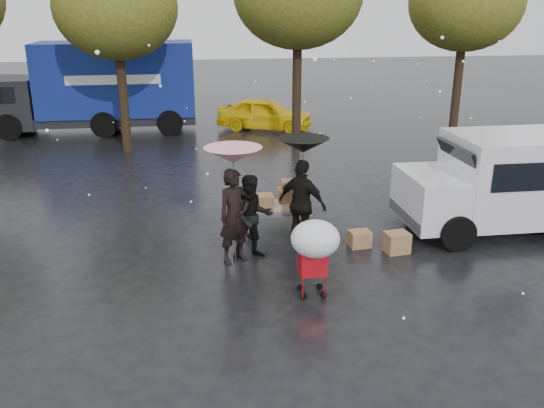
{
  "coord_description": "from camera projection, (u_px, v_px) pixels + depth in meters",
  "views": [
    {
      "loc": [
        -1.32,
        -10.17,
        4.9
      ],
      "look_at": [
        0.3,
        1.0,
        0.96
      ],
      "focal_mm": 38.0,
      "sensor_mm": 36.0,
      "label": 1
    }
  ],
  "objects": [
    {
      "name": "blue_truck",
      "position": [
        96.0,
        88.0,
        22.73
      ],
      "size": [
        8.3,
        2.6,
        3.5
      ],
      "color": "navy",
      "rests_on": "ground"
    },
    {
      "name": "box_ground_far",
      "position": [
        360.0,
        239.0,
        12.22
      ],
      "size": [
        0.47,
        0.38,
        0.34
      ],
      "primitive_type": "cube",
      "rotation": [
        0.0,
        0.0,
        0.09
      ],
      "color": "#936040",
      "rests_on": "ground"
    },
    {
      "name": "tree_row",
      "position": [
        210.0,
        0.0,
        18.92
      ],
      "size": [
        21.6,
        4.4,
        7.12
      ],
      "color": "black",
      "rests_on": "ground"
    },
    {
      "name": "ground",
      "position": [
        264.0,
        267.0,
        11.3
      ],
      "size": [
        90.0,
        90.0,
        0.0
      ],
      "primitive_type": "plane",
      "color": "black",
      "rests_on": "ground"
    },
    {
      "name": "person_black",
      "position": [
        302.0,
        204.0,
        11.98
      ],
      "size": [
        1.14,
        1.09,
        1.9
      ],
      "primitive_type": "imported",
      "rotation": [
        0.0,
        0.0,
        2.41
      ],
      "color": "black",
      "rests_on": "ground"
    },
    {
      "name": "person_pink",
      "position": [
        235.0,
        216.0,
        11.28
      ],
      "size": [
        0.83,
        0.73,
        1.91
      ],
      "primitive_type": "imported",
      "rotation": [
        0.0,
        0.0,
        0.48
      ],
      "color": "black",
      "rests_on": "ground"
    },
    {
      "name": "umbrella_pink",
      "position": [
        233.0,
        155.0,
        10.87
      ],
      "size": [
        1.11,
        1.11,
        2.34
      ],
      "color": "#4C4C4C",
      "rests_on": "ground"
    },
    {
      "name": "person_middle",
      "position": [
        252.0,
        217.0,
        11.49
      ],
      "size": [
        0.91,
        0.75,
        1.73
      ],
      "primitive_type": "imported",
      "rotation": [
        0.0,
        0.0,
        0.11
      ],
      "color": "black",
      "rests_on": "ground"
    },
    {
      "name": "yellow_taxi",
      "position": [
        265.0,
        114.0,
        23.45
      ],
      "size": [
        4.15,
        2.9,
        1.31
      ],
      "primitive_type": "imported",
      "rotation": [
        0.0,
        0.0,
        1.18
      ],
      "color": "yellow",
      "rests_on": "ground"
    },
    {
      "name": "shopping_cart",
      "position": [
        315.0,
        243.0,
        9.75
      ],
      "size": [
        0.84,
        0.84,
        1.46
      ],
      "color": "#B70A15",
      "rests_on": "ground"
    },
    {
      "name": "white_van",
      "position": [
        518.0,
        180.0,
        12.87
      ],
      "size": [
        4.91,
        2.18,
        2.2
      ],
      "color": "white",
      "rests_on": "ground"
    },
    {
      "name": "umbrella_black",
      "position": [
        303.0,
        145.0,
        11.56
      ],
      "size": [
        1.06,
        1.06,
        2.36
      ],
      "color": "#4C4C4C",
      "rests_on": "ground"
    },
    {
      "name": "vendor_cart",
      "position": [
        279.0,
        202.0,
        12.78
      ],
      "size": [
        1.52,
        0.8,
        1.27
      ],
      "color": "slate",
      "rests_on": "ground"
    },
    {
      "name": "box_ground_near",
      "position": [
        397.0,
        242.0,
        11.93
      ],
      "size": [
        0.53,
        0.45,
        0.43
      ],
      "primitive_type": "cube",
      "rotation": [
        0.0,
        0.0,
        0.15
      ],
      "color": "#936040",
      "rests_on": "ground"
    }
  ]
}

